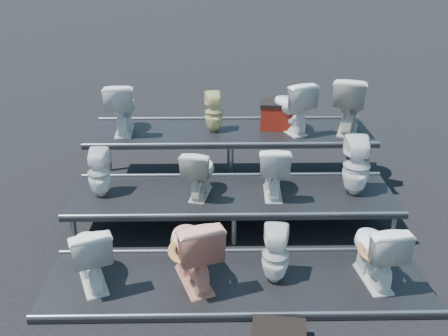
{
  "coord_description": "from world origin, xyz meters",
  "views": [
    {
      "loc": [
        -0.21,
        -5.79,
        3.46
      ],
      "look_at": [
        -0.11,
        0.1,
        0.79
      ],
      "focal_mm": 40.0,
      "sensor_mm": 36.0,
      "label": 1
    }
  ],
  "objects_px": {
    "toilet_2": "(275,255)",
    "toilet_6": "(273,169)",
    "toilet_8": "(122,107)",
    "toilet_9": "(214,112)",
    "toilet_7": "(356,166)",
    "toilet_3": "(376,250)",
    "toilet_5": "(200,172)",
    "toilet_10": "(291,106)",
    "toilet_1": "(192,248)",
    "toilet_0": "(89,253)",
    "red_crate": "(277,116)",
    "toilet_4": "(99,173)",
    "toilet_11": "(350,104)"
  },
  "relations": [
    {
      "from": "toilet_3",
      "to": "toilet_7",
      "type": "distance_m",
      "value": 1.36
    },
    {
      "from": "toilet_2",
      "to": "toilet_10",
      "type": "height_order",
      "value": "toilet_10"
    },
    {
      "from": "toilet_7",
      "to": "toilet_10",
      "type": "distance_m",
      "value": 1.52
    },
    {
      "from": "toilet_10",
      "to": "toilet_1",
      "type": "bearing_deg",
      "value": 38.69
    },
    {
      "from": "toilet_10",
      "to": "red_crate",
      "type": "height_order",
      "value": "toilet_10"
    },
    {
      "from": "toilet_8",
      "to": "toilet_2",
      "type": "bearing_deg",
      "value": 124.34
    },
    {
      "from": "toilet_0",
      "to": "toilet_7",
      "type": "height_order",
      "value": "toilet_7"
    },
    {
      "from": "toilet_9",
      "to": "red_crate",
      "type": "bearing_deg",
      "value": -179.55
    },
    {
      "from": "toilet_2",
      "to": "toilet_3",
      "type": "height_order",
      "value": "toilet_3"
    },
    {
      "from": "toilet_2",
      "to": "toilet_5",
      "type": "relative_size",
      "value": 1.01
    },
    {
      "from": "toilet_2",
      "to": "toilet_6",
      "type": "distance_m",
      "value": 1.37
    },
    {
      "from": "toilet_2",
      "to": "toilet_7",
      "type": "bearing_deg",
      "value": -124.37
    },
    {
      "from": "toilet_3",
      "to": "toilet_5",
      "type": "bearing_deg",
      "value": -41.02
    },
    {
      "from": "toilet_8",
      "to": "toilet_7",
      "type": "bearing_deg",
      "value": 154.3
    },
    {
      "from": "toilet_1",
      "to": "toilet_10",
      "type": "height_order",
      "value": "toilet_10"
    },
    {
      "from": "toilet_0",
      "to": "red_crate",
      "type": "height_order",
      "value": "red_crate"
    },
    {
      "from": "toilet_11",
      "to": "toilet_6",
      "type": "bearing_deg",
      "value": 64.5
    },
    {
      "from": "toilet_0",
      "to": "toilet_6",
      "type": "distance_m",
      "value": 2.49
    },
    {
      "from": "toilet_9",
      "to": "toilet_2",
      "type": "bearing_deg",
      "value": 95.65
    },
    {
      "from": "toilet_0",
      "to": "toilet_3",
      "type": "relative_size",
      "value": 0.99
    },
    {
      "from": "toilet_4",
      "to": "toilet_6",
      "type": "xyz_separation_m",
      "value": [
        2.23,
        0.0,
        0.04
      ]
    },
    {
      "from": "toilet_4",
      "to": "toilet_5",
      "type": "height_order",
      "value": "toilet_5"
    },
    {
      "from": "toilet_5",
      "to": "red_crate",
      "type": "xyz_separation_m",
      "value": [
        1.15,
        1.45,
        0.25
      ]
    },
    {
      "from": "toilet_2",
      "to": "toilet_8",
      "type": "xyz_separation_m",
      "value": [
        -2.02,
        2.6,
        0.86
      ]
    },
    {
      "from": "toilet_4",
      "to": "toilet_3",
      "type": "bearing_deg",
      "value": 160.3
    },
    {
      "from": "toilet_4",
      "to": "toilet_6",
      "type": "height_order",
      "value": "toilet_6"
    },
    {
      "from": "toilet_6",
      "to": "toilet_7",
      "type": "relative_size",
      "value": 0.91
    },
    {
      "from": "toilet_8",
      "to": "toilet_9",
      "type": "xyz_separation_m",
      "value": [
        1.36,
        0.0,
        -0.08
      ]
    },
    {
      "from": "toilet_4",
      "to": "toilet_7",
      "type": "height_order",
      "value": "toilet_7"
    },
    {
      "from": "toilet_9",
      "to": "red_crate",
      "type": "height_order",
      "value": "toilet_9"
    },
    {
      "from": "red_crate",
      "to": "toilet_11",
      "type": "bearing_deg",
      "value": -2.23
    },
    {
      "from": "toilet_2",
      "to": "red_crate",
      "type": "xyz_separation_m",
      "value": [
        0.31,
        2.75,
        0.65
      ]
    },
    {
      "from": "toilet_4",
      "to": "toilet_6",
      "type": "relative_size",
      "value": 0.9
    },
    {
      "from": "toilet_8",
      "to": "red_crate",
      "type": "distance_m",
      "value": 2.34
    },
    {
      "from": "toilet_0",
      "to": "red_crate",
      "type": "relative_size",
      "value": 1.51
    },
    {
      "from": "toilet_4",
      "to": "red_crate",
      "type": "xyz_separation_m",
      "value": [
        2.44,
        1.45,
        0.27
      ]
    },
    {
      "from": "toilet_6",
      "to": "toilet_10",
      "type": "distance_m",
      "value": 1.43
    },
    {
      "from": "toilet_1",
      "to": "red_crate",
      "type": "height_order",
      "value": "red_crate"
    },
    {
      "from": "toilet_7",
      "to": "toilet_2",
      "type": "bearing_deg",
      "value": 51.26
    },
    {
      "from": "toilet_2",
      "to": "toilet_9",
      "type": "bearing_deg",
      "value": -68.21
    },
    {
      "from": "toilet_4",
      "to": "toilet_2",
      "type": "bearing_deg",
      "value": 150.94
    },
    {
      "from": "toilet_2",
      "to": "toilet_3",
      "type": "bearing_deg",
      "value": -172.49
    },
    {
      "from": "toilet_0",
      "to": "toilet_1",
      "type": "height_order",
      "value": "toilet_1"
    },
    {
      "from": "toilet_3",
      "to": "toilet_7",
      "type": "relative_size",
      "value": 1.0
    },
    {
      "from": "toilet_5",
      "to": "toilet_11",
      "type": "relative_size",
      "value": 0.78
    },
    {
      "from": "toilet_2",
      "to": "toilet_10",
      "type": "distance_m",
      "value": 2.78
    },
    {
      "from": "toilet_1",
      "to": "toilet_6",
      "type": "bearing_deg",
      "value": -146.99
    },
    {
      "from": "toilet_3",
      "to": "toilet_5",
      "type": "distance_m",
      "value": 2.35
    },
    {
      "from": "toilet_6",
      "to": "toilet_9",
      "type": "xyz_separation_m",
      "value": [
        -0.76,
        1.3,
        0.35
      ]
    },
    {
      "from": "toilet_0",
      "to": "toilet_9",
      "type": "bearing_deg",
      "value": -139.34
    }
  ]
}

